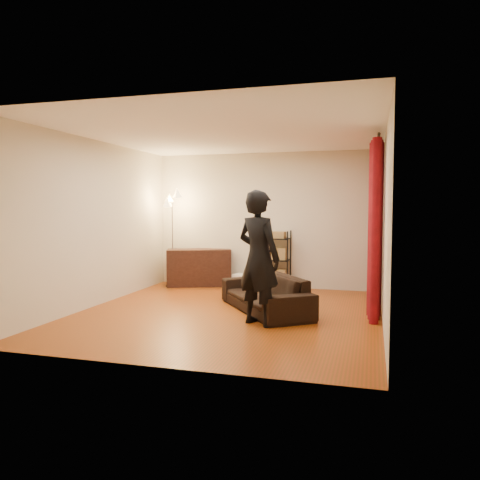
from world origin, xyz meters
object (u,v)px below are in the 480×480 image
(wire_shelf, at_px, (276,260))
(floor_lamp, at_px, (172,240))
(sofa, at_px, (265,293))
(storage_boxes, at_px, (243,281))
(person, at_px, (259,258))
(media_cabinet, at_px, (199,267))

(wire_shelf, relative_size, floor_lamp, 0.61)
(sofa, relative_size, storage_boxes, 5.83)
(sofa, relative_size, wire_shelf, 1.71)
(storage_boxes, bearing_deg, person, -70.23)
(sofa, height_order, person, person)
(sofa, distance_m, media_cabinet, 2.67)
(storage_boxes, bearing_deg, wire_shelf, 3.54)
(wire_shelf, bearing_deg, media_cabinet, 170.11)
(media_cabinet, height_order, storage_boxes, media_cabinet)
(sofa, bearing_deg, person, -29.88)
(sofa, bearing_deg, wire_shelf, 150.54)
(person, bearing_deg, wire_shelf, -56.67)
(media_cabinet, bearing_deg, floor_lamp, -176.67)
(wire_shelf, bearing_deg, sofa, -94.87)
(wire_shelf, bearing_deg, person, -95.00)
(storage_boxes, bearing_deg, sofa, -65.11)
(sofa, bearing_deg, media_cabinet, -172.95)
(media_cabinet, bearing_deg, wire_shelf, -18.84)
(sofa, height_order, wire_shelf, wire_shelf)
(storage_boxes, distance_m, wire_shelf, 0.80)
(person, xyz_separation_m, media_cabinet, (-1.92, 2.76, -0.55))
(sofa, xyz_separation_m, storage_boxes, (-0.90, 1.95, -0.15))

